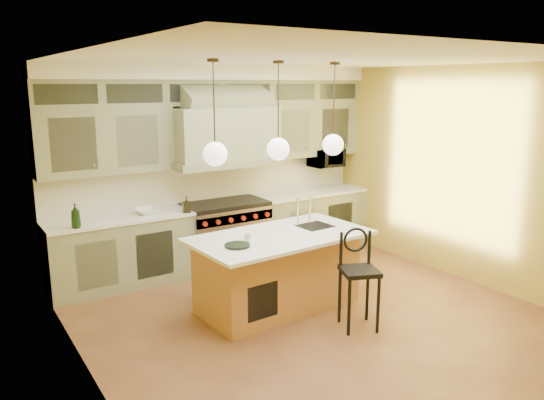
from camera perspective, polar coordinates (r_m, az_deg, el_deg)
floor at (r=6.33m, az=4.40°, el=-12.35°), size 5.00×5.00×0.00m
ceiling at (r=5.76m, az=4.89°, el=14.87°), size 5.00×5.00×0.00m
wall_back at (r=7.97m, az=-6.34°, el=3.70°), size 5.00×0.00×5.00m
wall_front at (r=4.24m, az=25.67°, el=-5.30°), size 5.00×0.00×5.00m
wall_left at (r=4.82m, az=-19.74°, el=-2.74°), size 0.00×5.00×5.00m
wall_right at (r=7.64m, az=19.74°, el=2.65°), size 0.00×5.00×5.00m
back_cabinetry at (r=7.74m, az=-5.46°, el=3.31°), size 5.00×0.77×2.90m
range at (r=7.87m, az=-5.01°, el=-3.58°), size 1.20×0.74×0.96m
kitchen_island at (r=6.39m, az=0.69°, el=-7.48°), size 2.16×1.25×1.35m
counter_stool at (r=5.92m, az=9.30°, el=-7.74°), size 0.50×0.50×1.10m
microwave at (r=8.81m, az=5.85°, el=4.54°), size 0.54×0.37×0.30m
oil_bottle_a at (r=6.81m, az=-20.37°, el=-1.61°), size 0.13×0.13×0.30m
oil_bottle_b at (r=7.25m, az=-9.18°, el=-0.51°), size 0.11×0.11×0.21m
fruit_bowl at (r=7.30m, az=-13.32°, el=-1.15°), size 0.32×0.32×0.08m
cup at (r=5.95m, az=-2.62°, el=-4.07°), size 0.10×0.10×0.08m
pendant_left at (r=5.65m, az=-6.14°, el=5.23°), size 0.26×0.26×1.11m
pendant_center at (r=6.05m, az=0.67°, el=5.77°), size 0.26×0.26×1.11m
pendant_right at (r=6.52m, az=6.58°, el=6.18°), size 0.26×0.26×1.11m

